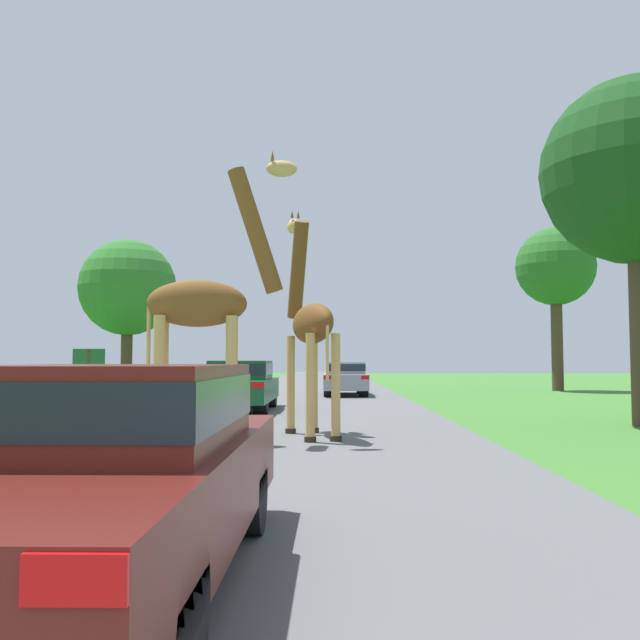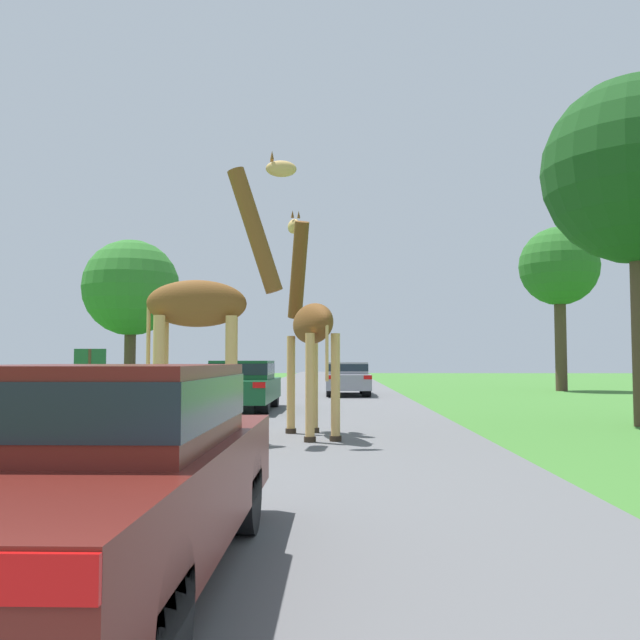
{
  "view_description": "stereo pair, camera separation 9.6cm",
  "coord_description": "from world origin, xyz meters",
  "px_view_note": "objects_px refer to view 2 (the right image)",
  "views": [
    {
      "loc": [
        0.86,
        0.58,
        1.45
      ],
      "look_at": [
        0.62,
        13.53,
        2.23
      ],
      "focal_mm": 38.0,
      "sensor_mm": 36.0,
      "label": 1
    },
    {
      "loc": [
        0.95,
        0.58,
        1.45
      ],
      "look_at": [
        0.62,
        13.53,
        2.23
      ],
      "focal_mm": 38.0,
      "sensor_mm": 36.0,
      "label": 2
    }
  ],
  "objects_px": {
    "tree_far_right": "(638,172)",
    "car_queue_left": "(243,384)",
    "giraffe_near_road": "(310,324)",
    "car_lead_maroon": "(98,467)",
    "sign_post": "(90,373)",
    "car_queue_right": "(348,377)",
    "giraffe_companion": "(207,309)",
    "tree_centre_back": "(131,288)",
    "tree_left_edge": "(559,268)"
  },
  "relations": [
    {
      "from": "tree_far_right",
      "to": "car_queue_left",
      "type": "bearing_deg",
      "value": 154.5
    },
    {
      "from": "giraffe_near_road",
      "to": "car_queue_left",
      "type": "xyz_separation_m",
      "value": [
        -2.23,
        6.69,
        -1.39
      ]
    },
    {
      "from": "car_lead_maroon",
      "to": "sign_post",
      "type": "height_order",
      "value": "sign_post"
    },
    {
      "from": "car_queue_right",
      "to": "sign_post",
      "type": "relative_size",
      "value": 2.81
    },
    {
      "from": "tree_far_right",
      "to": "giraffe_companion",
      "type": "bearing_deg",
      "value": -159.76
    },
    {
      "from": "car_queue_right",
      "to": "tree_centre_back",
      "type": "distance_m",
      "value": 11.23
    },
    {
      "from": "tree_centre_back",
      "to": "giraffe_near_road",
      "type": "bearing_deg",
      "value": -63.33
    },
    {
      "from": "car_queue_right",
      "to": "tree_left_edge",
      "type": "bearing_deg",
      "value": 21.76
    },
    {
      "from": "tree_left_edge",
      "to": "car_lead_maroon",
      "type": "bearing_deg",
      "value": -113.31
    },
    {
      "from": "car_queue_right",
      "to": "tree_centre_back",
      "type": "bearing_deg",
      "value": 165.69
    },
    {
      "from": "car_queue_left",
      "to": "tree_left_edge",
      "type": "relative_size",
      "value": 0.6
    },
    {
      "from": "giraffe_near_road",
      "to": "tree_centre_back",
      "type": "relative_size",
      "value": 0.65
    },
    {
      "from": "giraffe_near_road",
      "to": "car_queue_right",
      "type": "xyz_separation_m",
      "value": [
        0.99,
        15.62,
        -1.42
      ]
    },
    {
      "from": "sign_post",
      "to": "car_lead_maroon",
      "type": "bearing_deg",
      "value": -69.43
    },
    {
      "from": "giraffe_companion",
      "to": "tree_left_edge",
      "type": "distance_m",
      "value": 24.98
    },
    {
      "from": "car_lead_maroon",
      "to": "giraffe_companion",
      "type": "bearing_deg",
      "value": 95.83
    },
    {
      "from": "car_queue_left",
      "to": "sign_post",
      "type": "distance_m",
      "value": 5.82
    },
    {
      "from": "car_lead_maroon",
      "to": "car_queue_left",
      "type": "height_order",
      "value": "car_queue_left"
    },
    {
      "from": "giraffe_near_road",
      "to": "car_queue_right",
      "type": "distance_m",
      "value": 15.71
    },
    {
      "from": "tree_centre_back",
      "to": "sign_post",
      "type": "relative_size",
      "value": 4.16
    },
    {
      "from": "giraffe_companion",
      "to": "car_queue_right",
      "type": "bearing_deg",
      "value": 163.67
    },
    {
      "from": "car_queue_right",
      "to": "car_queue_left",
      "type": "height_order",
      "value": "car_queue_left"
    },
    {
      "from": "tree_left_edge",
      "to": "tree_centre_back",
      "type": "xyz_separation_m",
      "value": [
        -20.45,
        -1.53,
        -1.1
      ]
    },
    {
      "from": "tree_far_right",
      "to": "car_queue_right",
      "type": "bearing_deg",
      "value": 115.24
    },
    {
      "from": "car_lead_maroon",
      "to": "sign_post",
      "type": "relative_size",
      "value": 2.78
    },
    {
      "from": "giraffe_companion",
      "to": "car_queue_left",
      "type": "bearing_deg",
      "value": 176.31
    },
    {
      "from": "car_queue_left",
      "to": "tree_far_right",
      "type": "xyz_separation_m",
      "value": [
        9.59,
        -4.57,
        4.94
      ]
    },
    {
      "from": "car_lead_maroon",
      "to": "car_queue_right",
      "type": "relative_size",
      "value": 0.99
    },
    {
      "from": "giraffe_companion",
      "to": "tree_left_edge",
      "type": "height_order",
      "value": "tree_left_edge"
    },
    {
      "from": "tree_centre_back",
      "to": "tree_far_right",
      "type": "xyz_separation_m",
      "value": [
        16.5,
        -16.09,
        0.88
      ]
    },
    {
      "from": "car_queue_left",
      "to": "giraffe_near_road",
      "type": "bearing_deg",
      "value": -71.55
    },
    {
      "from": "giraffe_companion",
      "to": "car_queue_right",
      "type": "relative_size",
      "value": 1.09
    },
    {
      "from": "car_queue_right",
      "to": "tree_centre_back",
      "type": "height_order",
      "value": "tree_centre_back"
    },
    {
      "from": "tree_far_right",
      "to": "car_lead_maroon",
      "type": "bearing_deg",
      "value": -127.39
    },
    {
      "from": "giraffe_near_road",
      "to": "tree_left_edge",
      "type": "height_order",
      "value": "tree_left_edge"
    },
    {
      "from": "giraffe_near_road",
      "to": "car_queue_right",
      "type": "height_order",
      "value": "giraffe_near_road"
    },
    {
      "from": "car_lead_maroon",
      "to": "tree_centre_back",
      "type": "xyz_separation_m",
      "value": [
        -8.15,
        27.0,
        4.07
      ]
    },
    {
      "from": "car_queue_left",
      "to": "tree_left_edge",
      "type": "xyz_separation_m",
      "value": [
        13.54,
        13.05,
        5.16
      ]
    },
    {
      "from": "sign_post",
      "to": "car_queue_right",
      "type": "bearing_deg",
      "value": 67.46
    },
    {
      "from": "giraffe_companion",
      "to": "car_queue_left",
      "type": "relative_size",
      "value": 1.1
    },
    {
      "from": "car_lead_maroon",
      "to": "tree_far_right",
      "type": "relative_size",
      "value": 0.6
    },
    {
      "from": "tree_left_edge",
      "to": "car_queue_right",
      "type": "bearing_deg",
      "value": -158.24
    },
    {
      "from": "giraffe_near_road",
      "to": "car_lead_maroon",
      "type": "xyz_separation_m",
      "value": [
        -0.99,
        -8.8,
        -1.4
      ]
    },
    {
      "from": "giraffe_near_road",
      "to": "sign_post",
      "type": "height_order",
      "value": "giraffe_near_road"
    },
    {
      "from": "car_lead_maroon",
      "to": "car_queue_left",
      "type": "relative_size",
      "value": 1.0
    },
    {
      "from": "car_lead_maroon",
      "to": "car_queue_right",
      "type": "xyz_separation_m",
      "value": [
        1.98,
        24.42,
        -0.03
      ]
    },
    {
      "from": "car_queue_left",
      "to": "tree_centre_back",
      "type": "bearing_deg",
      "value": 120.97
    },
    {
      "from": "tree_centre_back",
      "to": "tree_far_right",
      "type": "bearing_deg",
      "value": -44.28
    },
    {
      "from": "giraffe_companion",
      "to": "tree_centre_back",
      "type": "xyz_separation_m",
      "value": [
        -7.38,
        19.45,
        2.48
      ]
    },
    {
      "from": "tree_far_right",
      "to": "sign_post",
      "type": "relative_size",
      "value": 4.61
    }
  ]
}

